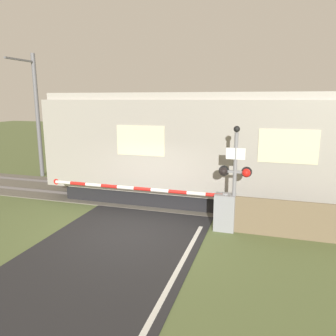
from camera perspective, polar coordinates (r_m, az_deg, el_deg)
The scene contains 7 objects.
ground_plane at distance 9.88m, azimuth -6.39°, elevation -11.10°, with size 80.00×80.00×0.00m, color #5B6B3D.
track_bed at distance 12.98m, azimuth -0.24°, elevation -5.22°, with size 36.00×3.20×0.13m.
train at distance 11.99m, azimuth 19.71°, elevation 2.74°, with size 17.31×2.95×4.07m.
crossing_barrier at distance 10.00m, azimuth 6.63°, elevation -6.79°, with size 6.19×0.44×1.16m.
signal_post at distance 9.52m, azimuth 11.57°, elevation -0.88°, with size 0.94×0.26×3.13m.
catenary_pole at distance 17.46m, azimuth -21.88°, elevation 8.75°, with size 0.20×1.90×5.98m.
roadside_fence at distance 9.88m, azimuth 21.56°, elevation -8.48°, with size 3.90×0.06×1.10m.
Camera 1 is at (3.67, -8.33, 3.86)m, focal length 35.00 mm.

